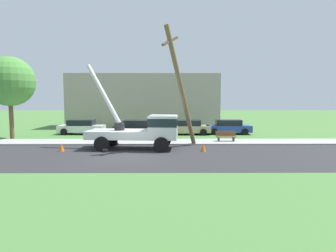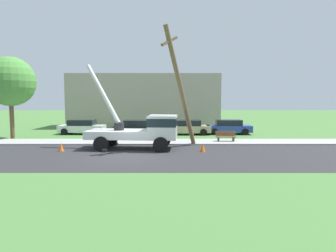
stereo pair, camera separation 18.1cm
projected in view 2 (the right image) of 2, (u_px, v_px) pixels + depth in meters
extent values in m
plane|color=#477538|center=(143.00, 133.00, 30.21)|extent=(120.00, 120.00, 0.00)
cube|color=#2B2B2D|center=(126.00, 156.00, 18.26)|extent=(80.00, 8.44, 0.01)
cube|color=#9E9E99|center=(136.00, 142.00, 23.88)|extent=(80.00, 2.86, 0.10)
cube|color=silver|center=(119.00, 134.00, 20.85)|extent=(4.47, 2.73, 0.55)
cube|color=silver|center=(163.00, 127.00, 20.55)|extent=(2.08, 2.54, 1.60)
cube|color=#19232D|center=(163.00, 122.00, 20.52)|extent=(2.10, 2.56, 0.56)
cylinder|color=black|center=(119.00, 127.00, 20.80)|extent=(0.70, 0.70, 0.50)
cylinder|color=silver|center=(104.00, 94.00, 21.33)|extent=(2.79, 1.86, 4.26)
cube|color=black|center=(105.00, 151.00, 19.54)|extent=(0.32, 0.32, 0.20)
cube|color=black|center=(116.00, 144.00, 22.42)|extent=(0.32, 0.32, 0.20)
cylinder|color=black|center=(161.00, 145.00, 19.46)|extent=(1.00, 0.30, 1.00)
cylinder|color=black|center=(164.00, 140.00, 21.85)|extent=(1.00, 0.30, 1.00)
cylinder|color=black|center=(101.00, 144.00, 19.78)|extent=(1.00, 0.30, 1.00)
cylinder|color=black|center=(111.00, 139.00, 22.16)|extent=(1.00, 0.30, 1.00)
cylinder|color=brown|center=(181.00, 90.00, 20.80)|extent=(2.57, 3.43, 8.34)
cube|color=brown|center=(170.00, 41.00, 19.37)|extent=(1.12, 1.48, 0.88)
cone|color=orange|center=(203.00, 147.00, 19.69)|extent=(0.36, 0.36, 0.56)
cone|color=orange|center=(62.00, 147.00, 19.85)|extent=(0.36, 0.36, 0.56)
cube|color=silver|center=(83.00, 128.00, 29.49)|extent=(4.45, 1.94, 0.65)
cube|color=black|center=(82.00, 122.00, 29.44)|extent=(2.52, 1.73, 0.55)
cylinder|color=black|center=(95.00, 132.00, 28.57)|extent=(0.64, 0.22, 0.64)
cylinder|color=black|center=(100.00, 130.00, 30.36)|extent=(0.64, 0.22, 0.64)
cylinder|color=black|center=(65.00, 132.00, 28.67)|extent=(0.64, 0.22, 0.64)
cylinder|color=black|center=(71.00, 130.00, 30.46)|extent=(0.64, 0.22, 0.64)
cube|color=black|center=(137.00, 129.00, 28.99)|extent=(4.41, 1.82, 0.65)
cube|color=black|center=(137.00, 123.00, 28.94)|extent=(2.47, 1.67, 0.55)
cylinder|color=black|center=(152.00, 132.00, 28.12)|extent=(0.64, 0.22, 0.64)
cylinder|color=black|center=(153.00, 130.00, 29.91)|extent=(0.64, 0.22, 0.64)
cylinder|color=black|center=(121.00, 132.00, 28.11)|extent=(0.64, 0.22, 0.64)
cylinder|color=black|center=(124.00, 130.00, 29.90)|extent=(0.64, 0.22, 0.64)
cube|color=tan|center=(188.00, 129.00, 29.11)|extent=(4.43, 1.86, 0.65)
cube|color=black|center=(188.00, 123.00, 29.05)|extent=(2.49, 1.69, 0.55)
cylinder|color=black|center=(204.00, 132.00, 28.25)|extent=(0.64, 0.22, 0.64)
cylinder|color=black|center=(202.00, 130.00, 30.04)|extent=(0.64, 0.22, 0.64)
cylinder|color=black|center=(173.00, 132.00, 28.21)|extent=(0.64, 0.22, 0.64)
cylinder|color=black|center=(173.00, 130.00, 30.01)|extent=(0.64, 0.22, 0.64)
cube|color=#263F99|center=(229.00, 128.00, 29.49)|extent=(4.49, 2.04, 0.65)
cube|color=black|center=(229.00, 122.00, 29.43)|extent=(2.55, 1.79, 0.55)
cylinder|color=black|center=(246.00, 132.00, 28.53)|extent=(0.64, 0.22, 0.64)
cylinder|color=black|center=(242.00, 130.00, 30.32)|extent=(0.64, 0.22, 0.64)
cylinder|color=black|center=(215.00, 132.00, 28.70)|extent=(0.64, 0.22, 0.64)
cylinder|color=black|center=(213.00, 130.00, 30.49)|extent=(0.64, 0.22, 0.64)
cube|color=brown|center=(226.00, 137.00, 23.83)|extent=(1.60, 0.44, 0.06)
cube|color=brown|center=(226.00, 133.00, 24.01)|extent=(1.60, 0.06, 0.40)
cube|color=#333338|center=(219.00, 140.00, 23.86)|extent=(0.10, 0.40, 0.45)
cube|color=#333338|center=(234.00, 140.00, 23.85)|extent=(0.10, 0.40, 0.45)
cylinder|color=brown|center=(12.00, 112.00, 25.79)|extent=(0.36, 0.36, 4.63)
sphere|color=#4C8C3D|center=(11.00, 81.00, 25.55)|extent=(4.23, 4.23, 4.23)
cube|color=#A5998C|center=(145.00, 101.00, 37.23)|extent=(18.00, 6.00, 6.40)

